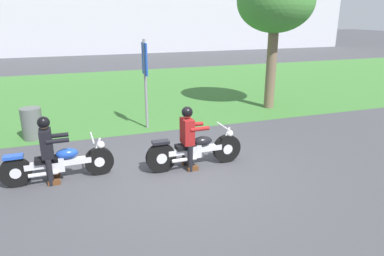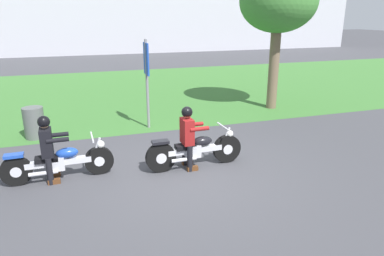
{
  "view_description": "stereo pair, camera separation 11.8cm",
  "coord_description": "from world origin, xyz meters",
  "px_view_note": "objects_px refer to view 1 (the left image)",
  "views": [
    {
      "loc": [
        -2.11,
        -6.4,
        3.26
      ],
      "look_at": [
        0.34,
        0.62,
        0.85
      ],
      "focal_mm": 32.89,
      "sensor_mm": 36.0,
      "label": 1
    },
    {
      "loc": [
        -2.0,
        -6.43,
        3.26
      ],
      "look_at": [
        0.34,
        0.62,
        0.85
      ],
      "focal_mm": 32.89,
      "sensor_mm": 36.0,
      "label": 2
    }
  ],
  "objects_px": {
    "rider_lead": "(188,133)",
    "motorcycle_follow": "(59,163)",
    "sign_banner": "(145,70)",
    "trash_can": "(32,124)",
    "motorcycle_lead": "(195,150)",
    "rider_follow": "(47,144)",
    "tree_roadside": "(276,3)"
  },
  "relations": [
    {
      "from": "motorcycle_follow",
      "to": "trash_can",
      "type": "relative_size",
      "value": 2.55
    },
    {
      "from": "rider_lead",
      "to": "motorcycle_follow",
      "type": "xyz_separation_m",
      "value": [
        -2.68,
        0.28,
        -0.44
      ]
    },
    {
      "from": "motorcycle_lead",
      "to": "tree_roadside",
      "type": "xyz_separation_m",
      "value": [
        4.32,
        4.07,
        3.23
      ]
    },
    {
      "from": "trash_can",
      "to": "sign_banner",
      "type": "bearing_deg",
      "value": -1.11
    },
    {
      "from": "motorcycle_follow",
      "to": "rider_follow",
      "type": "relative_size",
      "value": 1.6
    },
    {
      "from": "motorcycle_lead",
      "to": "motorcycle_follow",
      "type": "bearing_deg",
      "value": 173.06
    },
    {
      "from": "motorcycle_lead",
      "to": "sign_banner",
      "type": "relative_size",
      "value": 0.85
    },
    {
      "from": "tree_roadside",
      "to": "sign_banner",
      "type": "xyz_separation_m",
      "value": [
        -4.72,
        -0.92,
        -1.9
      ]
    },
    {
      "from": "sign_banner",
      "to": "trash_can",
      "type": "bearing_deg",
      "value": 178.89
    },
    {
      "from": "motorcycle_lead",
      "to": "rider_follow",
      "type": "xyz_separation_m",
      "value": [
        -3.02,
        0.28,
        0.41
      ]
    },
    {
      "from": "rider_lead",
      "to": "sign_banner",
      "type": "relative_size",
      "value": 0.54
    },
    {
      "from": "motorcycle_follow",
      "to": "trash_can",
      "type": "distance_m",
      "value": 3.02
    },
    {
      "from": "rider_lead",
      "to": "tree_roadside",
      "type": "relative_size",
      "value": 0.3
    },
    {
      "from": "trash_can",
      "to": "motorcycle_follow",
      "type": "bearing_deg",
      "value": -76.3
    },
    {
      "from": "motorcycle_lead",
      "to": "rider_follow",
      "type": "height_order",
      "value": "rider_follow"
    },
    {
      "from": "motorcycle_follow",
      "to": "trash_can",
      "type": "bearing_deg",
      "value": 102.4
    },
    {
      "from": "sign_banner",
      "to": "motorcycle_follow",
      "type": "bearing_deg",
      "value": -130.35
    },
    {
      "from": "rider_follow",
      "to": "trash_can",
      "type": "xyz_separation_m",
      "value": [
        -0.55,
        2.94,
        -0.37
      ]
    },
    {
      "from": "rider_lead",
      "to": "sign_banner",
      "type": "height_order",
      "value": "sign_banner"
    },
    {
      "from": "motorcycle_lead",
      "to": "trash_can",
      "type": "height_order",
      "value": "motorcycle_lead"
    },
    {
      "from": "motorcycle_lead",
      "to": "rider_follow",
      "type": "relative_size",
      "value": 1.61
    },
    {
      "from": "motorcycle_follow",
      "to": "rider_lead",
      "type": "bearing_deg",
      "value": -7.33
    },
    {
      "from": "rider_follow",
      "to": "sign_banner",
      "type": "relative_size",
      "value": 0.53
    },
    {
      "from": "tree_roadside",
      "to": "sign_banner",
      "type": "relative_size",
      "value": 1.82
    },
    {
      "from": "motorcycle_follow",
      "to": "rider_follow",
      "type": "bearing_deg",
      "value": 179.13
    },
    {
      "from": "rider_follow",
      "to": "sign_banner",
      "type": "distance_m",
      "value": 3.99
    },
    {
      "from": "motorcycle_lead",
      "to": "trash_can",
      "type": "xyz_separation_m",
      "value": [
        -3.56,
        3.22,
        0.03
      ]
    },
    {
      "from": "motorcycle_follow",
      "to": "sign_banner",
      "type": "height_order",
      "value": "sign_banner"
    },
    {
      "from": "rider_lead",
      "to": "motorcycle_follow",
      "type": "relative_size",
      "value": 0.64
    },
    {
      "from": "trash_can",
      "to": "sign_banner",
      "type": "height_order",
      "value": "sign_banner"
    },
    {
      "from": "motorcycle_follow",
      "to": "tree_roadside",
      "type": "bearing_deg",
      "value": 26.6
    },
    {
      "from": "rider_follow",
      "to": "trash_can",
      "type": "height_order",
      "value": "rider_follow"
    }
  ]
}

